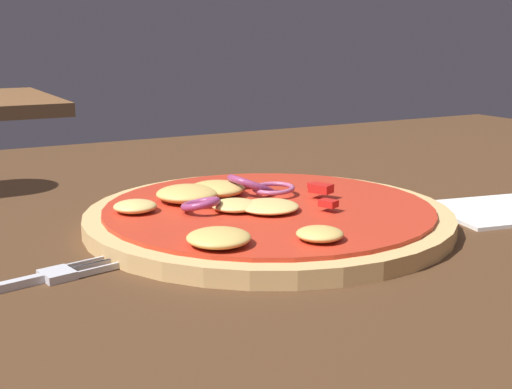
# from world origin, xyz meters

# --- Properties ---
(dining_table) EXTENTS (1.48, 0.99, 0.03)m
(dining_table) POSITION_xyz_m (0.00, 0.00, 0.01)
(dining_table) COLOR #4C301C
(dining_table) RESTS_ON ground
(pizza) EXTENTS (0.28, 0.28, 0.03)m
(pizza) POSITION_xyz_m (0.04, 0.04, 0.04)
(pizza) COLOR tan
(pizza) RESTS_ON dining_table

